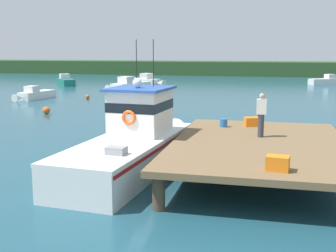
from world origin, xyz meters
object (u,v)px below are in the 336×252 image
(crate_single_far, at_px, (278,163))
(moored_boat_off_the_point, at_px, (65,81))
(moored_boat_far_right, at_px, (144,82))
(mooring_buoy_inshore, at_px, (46,110))
(crate_stack_near_edge, at_px, (252,122))
(mooring_buoy_outer, at_px, (88,97))
(bait_bucket, at_px, (224,123))
(mooring_buoy_spare_mooring, at_px, (113,116))
(moored_boat_mid_harbor, at_px, (327,81))
(moored_boat_near_channel, at_px, (34,95))
(main_fishing_boat, at_px, (135,142))
(moored_boat_far_left, at_px, (129,86))
(deckhand_by_the_boat, at_px, (261,114))

(crate_single_far, height_order, moored_boat_off_the_point, crate_single_far)
(moored_boat_far_right, xyz_separation_m, mooring_buoy_inshore, (0.00, -24.29, -0.28))
(moored_boat_far_right, bearing_deg, crate_stack_near_edge, -66.36)
(mooring_buoy_outer, xyz_separation_m, mooring_buoy_inshore, (1.07, -9.44, 0.07))
(crate_stack_near_edge, height_order, bait_bucket, crate_stack_near_edge)
(moored_boat_far_right, relative_size, mooring_buoy_inshore, 11.74)
(crate_single_far, relative_size, mooring_buoy_outer, 1.58)
(moored_boat_off_the_point, distance_m, mooring_buoy_outer, 16.70)
(mooring_buoy_inshore, bearing_deg, moored_boat_off_the_point, 113.59)
(moored_boat_off_the_point, height_order, mooring_buoy_spare_mooring, moored_boat_off_the_point)
(mooring_buoy_spare_mooring, bearing_deg, bait_bucket, -45.16)
(moored_boat_mid_harbor, distance_m, mooring_buoy_inshore, 38.86)
(crate_single_far, xyz_separation_m, moored_boat_near_channel, (-20.90, 23.29, -0.98))
(crate_single_far, height_order, mooring_buoy_outer, crate_single_far)
(moored_boat_near_channel, bearing_deg, main_fishing_boat, -51.50)
(main_fishing_boat, distance_m, bait_bucket, 4.18)
(moored_boat_mid_harbor, relative_size, moored_boat_far_right, 0.83)
(moored_boat_far_right, height_order, mooring_buoy_outer, moored_boat_far_right)
(moored_boat_far_left, xyz_separation_m, moored_boat_near_channel, (-5.95, -9.02, -0.13))
(crate_single_far, relative_size, deckhand_by_the_boat, 0.37)
(deckhand_by_the_boat, xyz_separation_m, moored_boat_far_right, (-14.77, 35.04, -1.52))
(main_fishing_boat, bearing_deg, moored_boat_far_left, 108.81)
(moored_boat_far_right, height_order, moored_boat_far_left, moored_boat_far_left)
(mooring_buoy_spare_mooring, height_order, mooring_buoy_inshore, mooring_buoy_inshore)
(crate_single_far, xyz_separation_m, mooring_buoy_spare_mooring, (-10.04, 14.31, -1.20))
(moored_boat_mid_harbor, bearing_deg, main_fishing_boat, -105.64)
(moored_boat_off_the_point, bearing_deg, crate_stack_near_edge, -52.40)
(bait_bucket, xyz_separation_m, moored_boat_mid_harbor, (9.18, 40.70, -0.92))
(moored_boat_far_right, bearing_deg, crate_single_far, -68.84)
(moored_boat_near_channel, height_order, mooring_buoy_outer, moored_boat_near_channel)
(main_fishing_boat, xyz_separation_m, moored_boat_off_the_point, (-20.40, 35.21, -0.53))
(crate_single_far, relative_size, crate_stack_near_edge, 1.00)
(moored_boat_mid_harbor, distance_m, mooring_buoy_spare_mooring, 36.93)
(bait_bucket, xyz_separation_m, mooring_buoy_inshore, (-13.20, 8.94, -1.11))
(main_fishing_boat, bearing_deg, crate_single_far, -33.98)
(mooring_buoy_inshore, bearing_deg, crate_single_far, -44.92)
(moored_boat_far_right, xyz_separation_m, moored_boat_near_channel, (-5.59, -16.26, -0.12))
(moored_boat_far_right, bearing_deg, moored_boat_mid_harbor, 18.47)
(crate_stack_near_edge, xyz_separation_m, mooring_buoy_inshore, (-14.35, 8.51, -1.13))
(crate_single_far, height_order, deckhand_by_the_boat, deckhand_by_the_boat)
(crate_single_far, distance_m, moored_boat_mid_harbor, 47.56)
(moored_boat_off_the_point, bearing_deg, moored_boat_near_channel, -73.27)
(crate_stack_near_edge, xyz_separation_m, deckhand_by_the_boat, (0.41, -2.25, 0.67))
(deckhand_by_the_boat, relative_size, mooring_buoy_outer, 4.29)
(deckhand_by_the_boat, bearing_deg, moored_boat_near_channel, 137.31)
(moored_boat_far_right, relative_size, mooring_buoy_outer, 15.90)
(crate_single_far, distance_m, moored_boat_far_left, 35.60)
(bait_bucket, relative_size, moored_boat_off_the_point, 0.07)
(moored_boat_near_channel, relative_size, mooring_buoy_outer, 12.95)
(main_fishing_boat, height_order, bait_bucket, main_fishing_boat)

